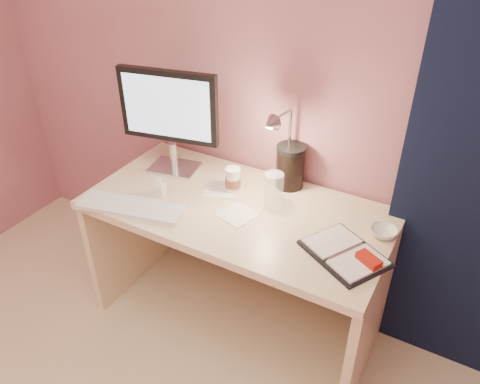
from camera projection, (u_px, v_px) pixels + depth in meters
The scene contains 12 objects.
desk at pixel (245, 236), 2.33m from camera, with size 1.40×0.70×0.73m.
monitor at pixel (169, 113), 2.26m from camera, with size 0.50×0.22×0.53m.
keyboard at pixel (131, 207), 2.13m from camera, with size 0.49×0.15×0.02m, color silver.
planner at pixel (347, 253), 1.85m from camera, with size 0.39×0.36×0.05m.
paper_b at pixel (238, 214), 2.09m from camera, with size 0.15×0.15×0.00m, color silver.
paper_c at pixel (220, 189), 2.27m from camera, with size 0.15×0.15×0.00m, color silver.
coffee_cup at pixel (233, 180), 2.23m from camera, with size 0.07×0.07×0.12m.
clear_cup at pixel (274, 189), 2.13m from camera, with size 0.09×0.09×0.15m, color white.
bowl at pixel (384, 232), 1.96m from camera, with size 0.11×0.11×0.04m, color silver.
lotion_bottle at pixel (161, 187), 2.20m from camera, with size 0.04×0.04×0.10m, color white.
dark_jar at pixel (290, 168), 2.25m from camera, with size 0.14×0.14×0.19m, color black.
desk_lamp at pixel (283, 145), 2.10m from camera, with size 0.11×0.26×0.41m.
Camera 1 is at (0.88, -0.15, 1.95)m, focal length 35.00 mm.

